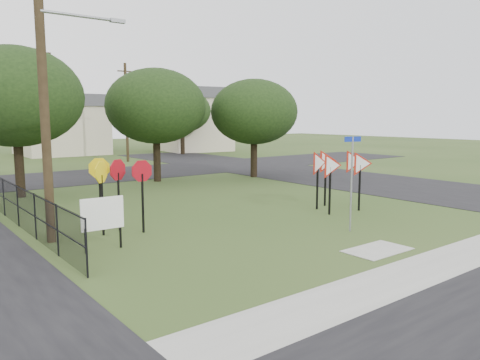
% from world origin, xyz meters
% --- Properties ---
extents(ground, '(140.00, 140.00, 0.00)m').
position_xyz_m(ground, '(0.00, 0.00, 0.00)').
color(ground, '#2E461A').
extents(sidewalk, '(30.00, 1.60, 0.02)m').
position_xyz_m(sidewalk, '(0.00, -4.20, 0.01)').
color(sidewalk, '#9E9D95').
rests_on(sidewalk, ground).
extents(street_right, '(8.00, 50.00, 0.02)m').
position_xyz_m(street_right, '(12.00, 10.00, 0.01)').
color(street_right, black).
rests_on(street_right, ground).
extents(street_far, '(60.00, 8.00, 0.02)m').
position_xyz_m(street_far, '(0.00, 20.00, 0.01)').
color(street_far, black).
rests_on(street_far, ground).
extents(curb_pad, '(2.00, 1.20, 0.02)m').
position_xyz_m(curb_pad, '(0.00, -2.40, 0.01)').
color(curb_pad, '#9E9D95').
rests_on(curb_pad, ground).
extents(street_name_sign, '(0.66, 0.17, 3.25)m').
position_xyz_m(street_name_sign, '(1.23, -0.38, 1.85)').
color(street_name_sign, gray).
rests_on(street_name_sign, ground).
extents(stop_sign_cluster, '(1.90, 1.86, 2.50)m').
position_xyz_m(stop_sign_cluster, '(-5.10, 4.57, 1.85)').
color(stop_sign_cluster, black).
rests_on(stop_sign_cluster, ground).
extents(yield_sign_cluster, '(3.23, 1.98, 2.54)m').
position_xyz_m(yield_sign_cluster, '(3.88, 2.49, 1.86)').
color(yield_sign_cluster, black).
rests_on(yield_sign_cluster, ground).
extents(info_board, '(1.27, 0.09, 1.59)m').
position_xyz_m(info_board, '(-6.38, 2.55, 1.05)').
color(info_board, black).
rests_on(info_board, ground).
extents(utility_pole_main, '(3.55, 0.33, 10.00)m').
position_xyz_m(utility_pole_main, '(-7.24, 4.50, 5.21)').
color(utility_pole_main, '#3C2E1B').
rests_on(utility_pole_main, ground).
extents(far_pole_a, '(1.40, 0.24, 9.00)m').
position_xyz_m(far_pole_a, '(-2.00, 24.00, 4.60)').
color(far_pole_a, '#3C2E1B').
rests_on(far_pole_a, ground).
extents(far_pole_b, '(1.40, 0.24, 8.50)m').
position_xyz_m(far_pole_b, '(6.00, 28.00, 4.35)').
color(far_pole_b, '#3C2E1B').
rests_on(far_pole_b, ground).
extents(fence_run, '(0.05, 11.55, 1.50)m').
position_xyz_m(fence_run, '(-7.60, 6.25, 0.78)').
color(fence_run, black).
rests_on(fence_run, ground).
extents(house_mid, '(8.40, 8.40, 6.20)m').
position_xyz_m(house_mid, '(4.00, 40.00, 3.15)').
color(house_mid, beige).
rests_on(house_mid, ground).
extents(house_right, '(8.30, 8.30, 7.20)m').
position_xyz_m(house_right, '(18.00, 36.00, 3.65)').
color(house_right, beige).
rests_on(house_right, ground).
extents(tree_near_left, '(6.40, 6.40, 7.27)m').
position_xyz_m(tree_near_left, '(-6.00, 14.00, 4.86)').
color(tree_near_left, black).
rests_on(tree_near_left, ground).
extents(tree_near_mid, '(6.00, 6.00, 6.80)m').
position_xyz_m(tree_near_mid, '(2.00, 15.00, 4.54)').
color(tree_near_mid, black).
rests_on(tree_near_mid, ground).
extents(tree_near_right, '(5.60, 5.60, 6.33)m').
position_xyz_m(tree_near_right, '(8.00, 13.00, 4.22)').
color(tree_near_right, black).
rests_on(tree_near_right, ground).
extents(tree_far_right, '(6.00, 6.00, 6.80)m').
position_xyz_m(tree_far_right, '(14.00, 32.00, 4.54)').
color(tree_far_right, black).
rests_on(tree_far_right, ground).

